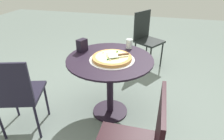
{
  "coord_description": "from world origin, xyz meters",
  "views": [
    {
      "loc": [
        -1.72,
        -0.46,
        1.52
      ],
      "look_at": [
        -0.02,
        -0.03,
        0.58
      ],
      "focal_mm": 30.99,
      "sensor_mm": 36.0,
      "label": 1
    }
  ],
  "objects": [
    {
      "name": "pizza_on_tray",
      "position": [
        -0.02,
        -0.03,
        0.71
      ],
      "size": [
        0.45,
        0.45,
        0.05
      ],
      "color": "silver",
      "rests_on": "patio_table"
    },
    {
      "name": "napkin_dispenser",
      "position": [
        0.11,
        0.34,
        0.76
      ],
      "size": [
        0.13,
        0.11,
        0.13
      ],
      "primitive_type": "cube",
      "rotation": [
        0.0,
        0.0,
        2.73
      ],
      "color": "black",
      "rests_on": "patio_table"
    },
    {
      "name": "patio_chair_corner",
      "position": [
        1.33,
        -0.25,
        0.52
      ],
      "size": [
        0.52,
        0.52,
        0.9
      ],
      "color": "black",
      "rests_on": "ground"
    },
    {
      "name": "patio_chair_far",
      "position": [
        -0.51,
        0.77,
        0.49
      ],
      "size": [
        0.5,
        0.5,
        0.85
      ],
      "color": "black",
      "rests_on": "ground"
    },
    {
      "name": "pizza_server",
      "position": [
        -0.02,
        -0.1,
        0.75
      ],
      "size": [
        0.15,
        0.21,
        0.02
      ],
      "color": "silver",
      "rests_on": "pizza_on_tray"
    },
    {
      "name": "drinking_cup",
      "position": [
        0.32,
        -0.14,
        0.75
      ],
      "size": [
        0.07,
        0.07,
        0.1
      ],
      "primitive_type": "cylinder",
      "color": "silver",
      "rests_on": "patio_table"
    },
    {
      "name": "patio_table",
      "position": [
        0.0,
        0.0,
        0.53
      ],
      "size": [
        0.89,
        0.89,
        0.69
      ],
      "color": "black",
      "rests_on": "ground"
    },
    {
      "name": "ground_plane",
      "position": [
        0.0,
        0.0,
        0.0
      ],
      "size": [
        10.0,
        10.0,
        0.0
      ],
      "primitive_type": "plane",
      "color": "slate"
    }
  ]
}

